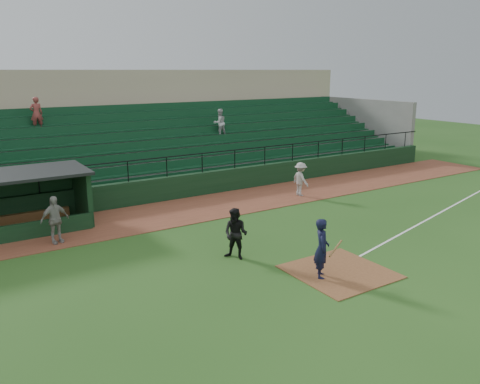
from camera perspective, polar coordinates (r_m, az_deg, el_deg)
ground at (r=16.74m, az=9.38°, el=-8.24°), size 90.00×90.00×0.00m
warning_track at (r=22.93m, az=-4.05°, el=-1.79°), size 40.00×4.00×0.03m
home_plate_dirt at (r=16.08m, az=11.79°, el=-9.29°), size 3.00×3.00×0.03m
foul_line at (r=23.26m, az=22.21°, el=-2.64°), size 17.49×4.44×0.01m
stadium_structure at (r=30.02m, az=-11.98°, el=6.25°), size 38.00×13.08×6.40m
batter_at_plate at (r=15.24m, az=9.75°, el=-6.66°), size 1.19×0.84×1.94m
umpire at (r=16.49m, az=-0.51°, el=-5.04°), size 1.06×1.11×1.81m
runner at (r=24.91m, az=7.25°, el=1.54°), size 0.68×1.15×1.74m
dugout_player_a at (r=19.20m, az=-21.27°, el=-3.10°), size 1.14×0.66×1.83m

